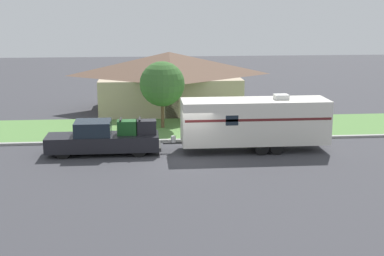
% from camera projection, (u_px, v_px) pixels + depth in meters
% --- Properties ---
extents(ground_plane, '(120.00, 120.00, 0.00)m').
position_uv_depth(ground_plane, '(191.00, 158.00, 29.52)').
color(ground_plane, '#38383D').
extents(curb_strip, '(80.00, 0.30, 0.14)m').
position_uv_depth(curb_strip, '(185.00, 140.00, 33.15)').
color(curb_strip, '#999993').
rests_on(curb_strip, ground_plane).
extents(lawn_strip, '(80.00, 7.00, 0.03)m').
position_uv_depth(lawn_strip, '(181.00, 128.00, 36.70)').
color(lawn_strip, '#568442').
rests_on(lawn_strip, ground_plane).
extents(house_across_street, '(11.69, 8.39, 4.62)m').
position_uv_depth(house_across_street, '(169.00, 80.00, 42.91)').
color(house_across_street, tan).
rests_on(house_across_street, ground_plane).
extents(pickup_truck, '(6.42, 1.91, 2.03)m').
position_uv_depth(pickup_truck, '(104.00, 138.00, 30.16)').
color(pickup_truck, black).
rests_on(pickup_truck, ground_plane).
extents(travel_trailer, '(9.49, 2.36, 3.26)m').
position_uv_depth(travel_trailer, '(255.00, 121.00, 30.73)').
color(travel_trailer, black).
rests_on(travel_trailer, ground_plane).
extents(mailbox, '(0.48, 0.20, 1.24)m').
position_uv_depth(mailbox, '(216.00, 122.00, 34.12)').
color(mailbox, brown).
rests_on(mailbox, ground_plane).
extents(tree_in_yard, '(3.06, 3.06, 4.58)m').
position_uv_depth(tree_in_yard, '(162.00, 84.00, 36.13)').
color(tree_in_yard, brown).
rests_on(tree_in_yard, ground_plane).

